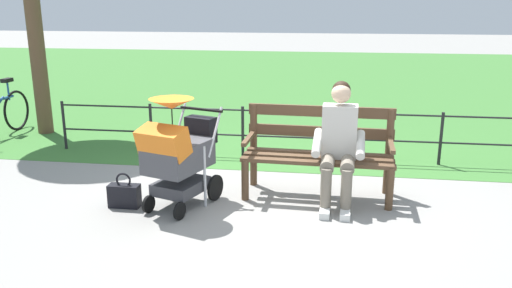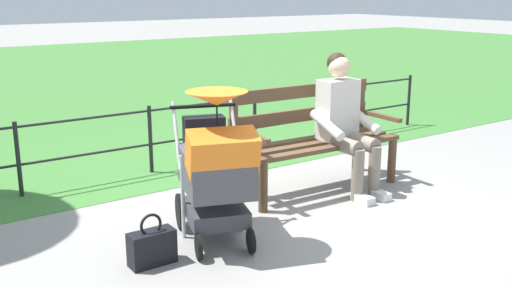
% 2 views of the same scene
% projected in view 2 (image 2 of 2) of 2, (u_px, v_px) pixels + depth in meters
% --- Properties ---
extents(ground_plane, '(60.00, 60.00, 0.00)m').
position_uv_depth(ground_plane, '(284.00, 198.00, 5.39)').
color(ground_plane, gray).
extents(grass_lawn, '(40.00, 16.00, 0.01)m').
position_uv_depth(grass_lawn, '(28.00, 80.00, 12.39)').
color(grass_lawn, '#3D7533').
rests_on(grass_lawn, ground).
extents(park_bench, '(1.62, 0.66, 0.96)m').
position_uv_depth(park_bench, '(312.00, 133.00, 5.58)').
color(park_bench, brown).
rests_on(park_bench, ground).
extents(person_on_bench, '(0.55, 0.74, 1.28)m').
position_uv_depth(person_on_bench, '(345.00, 119.00, 5.48)').
color(person_on_bench, slate).
rests_on(person_on_bench, ground).
extents(stroller, '(0.75, 0.99, 1.15)m').
position_uv_depth(stroller, '(216.00, 165.00, 4.33)').
color(stroller, black).
rests_on(stroller, ground).
extents(handbag, '(0.32, 0.14, 0.37)m').
position_uv_depth(handbag, '(152.00, 247.00, 4.07)').
color(handbag, black).
rests_on(handbag, ground).
extents(park_fence, '(6.51, 0.04, 0.70)m').
position_uv_depth(park_fence, '(205.00, 125.00, 6.40)').
color(park_fence, black).
rests_on(park_fence, ground).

